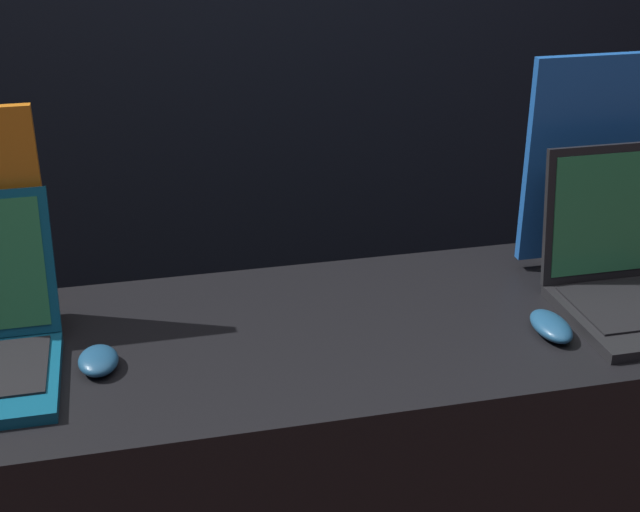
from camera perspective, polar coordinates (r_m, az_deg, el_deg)
mouse_front at (r=1.57m, az=-14.00°, el=-6.51°), size 0.07×0.10×0.03m
laptop_back at (r=1.81m, az=19.75°, el=-0.99°), size 0.32×0.31×0.29m
mouse_back at (r=1.68m, az=14.57°, el=-4.37°), size 0.06×0.12×0.03m
promo_stand_back at (r=1.91m, az=17.36°, el=5.43°), size 0.32×0.07×0.44m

